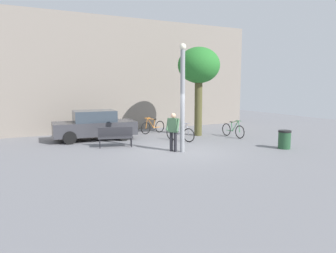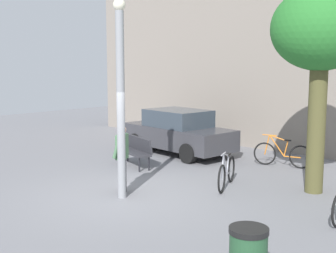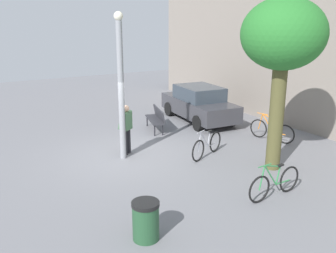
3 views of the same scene
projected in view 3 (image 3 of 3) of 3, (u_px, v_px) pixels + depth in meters
name	position (u px, v px, depth m)	size (l,w,h in m)	color
ground_plane	(128.00, 155.00, 12.27)	(36.00, 36.00, 0.00)	slate
building_facade	(307.00, 40.00, 15.34)	(19.13, 2.00, 7.01)	gray
lamppost	(121.00, 84.00, 11.36)	(0.28, 0.28, 4.58)	gray
person_by_lamppost	(126.00, 126.00, 12.15)	(0.51, 0.62, 1.67)	#232328
park_bench	(156.00, 117.00, 14.89)	(1.67, 0.89, 0.92)	#2D2D33
plaza_tree	(283.00, 38.00, 10.16)	(2.35, 2.35, 4.96)	#4E4B28
bicycle_green	(275.00, 183.00, 9.29)	(0.13, 1.81, 0.97)	black
bicycle_silver	(207.00, 145.00, 12.07)	(0.76, 1.68, 0.97)	black
bicycle_orange	(271.00, 130.00, 13.69)	(1.76, 0.54, 0.97)	black
parked_car_charcoal	(199.00, 104.00, 16.27)	(4.34, 2.11, 1.55)	#38383D
trash_bin	(146.00, 220.00, 7.49)	(0.57, 0.57, 0.83)	#234C2D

